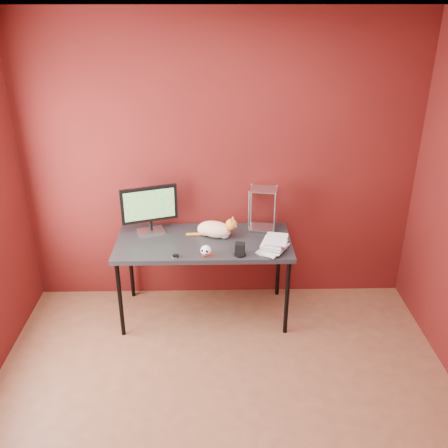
{
  "coord_description": "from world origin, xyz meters",
  "views": [
    {
      "loc": [
        -0.05,
        -2.45,
        2.71
      ],
      "look_at": [
        0.02,
        1.15,
        1.01
      ],
      "focal_mm": 40.0,
      "sensor_mm": 36.0,
      "label": 1
    }
  ],
  "objects_px": {
    "desk": "(204,246)",
    "monitor": "(149,207)",
    "cat": "(215,229)",
    "skull_mug": "(206,250)",
    "speaker": "(240,250)",
    "book_stack": "(266,182)"
  },
  "relations": [
    {
      "from": "desk",
      "to": "book_stack",
      "type": "distance_m",
      "value": 0.83
    },
    {
      "from": "monitor",
      "to": "skull_mug",
      "type": "xyz_separation_m",
      "value": [
        0.49,
        -0.44,
        -0.19
      ]
    },
    {
      "from": "cat",
      "to": "desk",
      "type": "bearing_deg",
      "value": -122.6
    },
    {
      "from": "desk",
      "to": "skull_mug",
      "type": "bearing_deg",
      "value": -84.78
    },
    {
      "from": "speaker",
      "to": "monitor",
      "type": "bearing_deg",
      "value": 157.44
    },
    {
      "from": "desk",
      "to": "monitor",
      "type": "xyz_separation_m",
      "value": [
        -0.47,
        0.17,
        0.29
      ]
    },
    {
      "from": "skull_mug",
      "to": "book_stack",
      "type": "bearing_deg",
      "value": 29.76
    },
    {
      "from": "skull_mug",
      "to": "monitor",
      "type": "bearing_deg",
      "value": 154.58
    },
    {
      "from": "desk",
      "to": "speaker",
      "type": "distance_m",
      "value": 0.42
    },
    {
      "from": "speaker",
      "to": "book_stack",
      "type": "relative_size",
      "value": 0.09
    },
    {
      "from": "skull_mug",
      "to": "book_stack",
      "type": "distance_m",
      "value": 0.74
    },
    {
      "from": "book_stack",
      "to": "desk",
      "type": "bearing_deg",
      "value": 163.64
    },
    {
      "from": "cat",
      "to": "skull_mug",
      "type": "relative_size",
      "value": 4.73
    },
    {
      "from": "cat",
      "to": "speaker",
      "type": "relative_size",
      "value": 4.07
    },
    {
      "from": "monitor",
      "to": "skull_mug",
      "type": "distance_m",
      "value": 0.69
    },
    {
      "from": "book_stack",
      "to": "monitor",
      "type": "bearing_deg",
      "value": 161.71
    },
    {
      "from": "monitor",
      "to": "speaker",
      "type": "height_order",
      "value": "monitor"
    },
    {
      "from": "monitor",
      "to": "cat",
      "type": "height_order",
      "value": "monitor"
    },
    {
      "from": "cat",
      "to": "skull_mug",
      "type": "distance_m",
      "value": 0.35
    },
    {
      "from": "speaker",
      "to": "book_stack",
      "type": "bearing_deg",
      "value": 38.2
    },
    {
      "from": "cat",
      "to": "skull_mug",
      "type": "xyz_separation_m",
      "value": [
        -0.08,
        -0.34,
        -0.03
      ]
    },
    {
      "from": "cat",
      "to": "monitor",
      "type": "bearing_deg",
      "value": -168.3
    }
  ]
}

